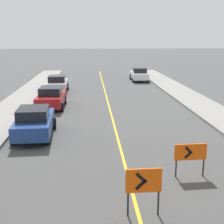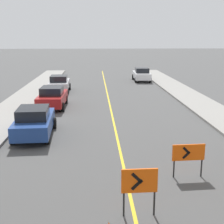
{
  "view_description": "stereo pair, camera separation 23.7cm",
  "coord_description": "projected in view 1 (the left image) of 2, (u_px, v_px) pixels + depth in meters",
  "views": [
    {
      "loc": [
        -1.35,
        7.9,
        5.16
      ],
      "look_at": [
        -0.18,
        25.08,
        1.0
      ],
      "focal_mm": 50.0,
      "sensor_mm": 36.0,
      "label": 1
    },
    {
      "loc": [
        -1.12,
        7.89,
        5.16
      ],
      "look_at": [
        -0.18,
        25.08,
        1.0
      ],
      "focal_mm": 50.0,
      "sensor_mm": 36.0,
      "label": 2
    }
  ],
  "objects": [
    {
      "name": "lane_stripe",
      "position": [
        112.0,
        116.0,
        20.85
      ],
      "size": [
        0.12,
        56.12,
        0.01
      ],
      "color": "gold",
      "rests_on": "ground_plane"
    },
    {
      "name": "arrow_barricade_secondary",
      "position": [
        191.0,
        153.0,
        11.61
      ],
      "size": [
        1.24,
        0.12,
        1.3
      ],
      "rotation": [
        0.0,
        0.0,
        0.05
      ],
      "color": "#EF560C",
      "rests_on": "ground_plane"
    },
    {
      "name": "parked_car_curb_far",
      "position": [
        57.0,
        84.0,
        29.76
      ],
      "size": [
        1.95,
        4.35,
        1.59
      ],
      "rotation": [
        0.0,
        0.0,
        0.03
      ],
      "color": "#B7B7BC",
      "rests_on": "ground_plane"
    },
    {
      "name": "sidewalk_left",
      "position": [
        4.0,
        117.0,
        20.36
      ],
      "size": [
        2.81,
        56.12,
        0.16
      ],
      "color": "gray",
      "rests_on": "ground_plane"
    },
    {
      "name": "parked_car_curb_mid",
      "position": [
        51.0,
        97.0,
        23.12
      ],
      "size": [
        1.94,
        4.34,
        1.59
      ],
      "rotation": [
        0.0,
        0.0,
        -0.02
      ],
      "color": "maroon",
      "rests_on": "ground_plane"
    },
    {
      "name": "parked_car_curb_near",
      "position": [
        34.0,
        122.0,
        16.43
      ],
      "size": [
        2.01,
        4.38,
        1.59
      ],
      "rotation": [
        0.0,
        0.0,
        0.05
      ],
      "color": "navy",
      "rests_on": "ground_plane"
    },
    {
      "name": "sidewalk_right",
      "position": [
        215.0,
        113.0,
        21.3
      ],
      "size": [
        2.81,
        56.12,
        0.16
      ],
      "color": "gray",
      "rests_on": "ground_plane"
    },
    {
      "name": "parked_car_opposite_side",
      "position": [
        139.0,
        74.0,
        37.27
      ],
      "size": [
        1.95,
        4.36,
        1.59
      ],
      "rotation": [
        0.0,
        0.0,
        -0.03
      ],
      "color": "silver",
      "rests_on": "ground_plane"
    },
    {
      "name": "arrow_barricade_primary",
      "position": [
        144.0,
        183.0,
        9.02
      ],
      "size": [
        1.06,
        0.1,
        1.48
      ],
      "rotation": [
        0.0,
        0.0,
        0.03
      ],
      "color": "#EF560C",
      "rests_on": "ground_plane"
    }
  ]
}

